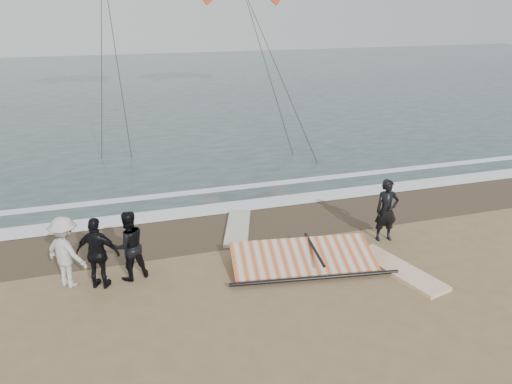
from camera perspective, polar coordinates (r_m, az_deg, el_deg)
ground at (r=11.38m, az=7.41°, el=-12.44°), size 120.00×120.00×0.00m
sea at (r=42.22m, az=-12.04°, el=11.90°), size 120.00×54.00×0.02m
wet_sand at (r=15.05m, az=0.24°, el=-3.52°), size 120.00×2.80×0.01m
foam_near at (r=16.27m, az=-1.28°, el=-1.52°), size 120.00×0.90×0.01m
foam_far at (r=17.80m, az=-2.84°, el=0.46°), size 120.00×0.45×0.01m
man_main at (r=14.14m, az=14.70°, el=-2.03°), size 0.70×0.51×1.76m
board_white at (r=12.93m, az=16.03°, el=-8.49°), size 1.31×2.68×0.10m
board_cream at (r=14.61m, az=-2.10°, el=-4.12°), size 1.41×2.52×0.10m
trio_cluster at (r=12.16m, az=-17.96°, el=-6.35°), size 2.51×1.32×1.74m
sail_rig at (r=12.71m, az=4.86°, el=-7.49°), size 4.08×2.22×0.49m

